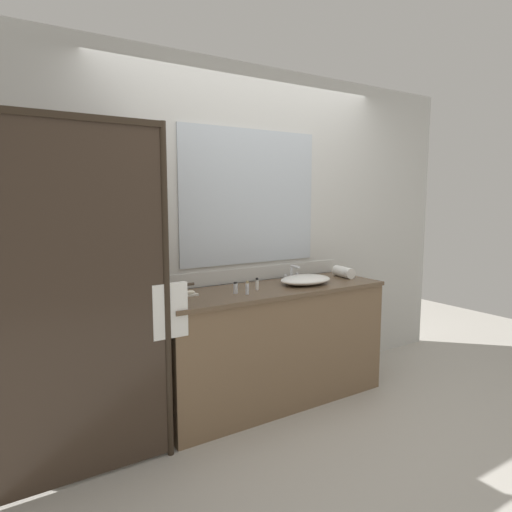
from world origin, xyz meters
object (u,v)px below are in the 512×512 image
Objects in this scene: faucet at (292,276)px; amenity_bottle_conditioner at (257,284)px; amenity_bottle_lotion at (235,288)px; rolled_towel_near_edge at (344,272)px; sink_basin at (306,280)px; soap_dish at (190,293)px; amenity_bottle_body_wash at (247,288)px.

faucet reaches higher than amenity_bottle_conditioner.
amenity_bottle_lotion is at bearing -164.31° from faucet.
faucet reaches higher than rolled_towel_near_edge.
rolled_towel_near_edge reaches higher than sink_basin.
faucet is 0.94m from soap_dish.
soap_dish is 1.40m from rolled_towel_near_edge.
amenity_bottle_body_wash is (-0.58, -0.08, 0.01)m from sink_basin.
sink_basin is 2.55× the size of faucet.
amenity_bottle_body_wash is 0.09m from amenity_bottle_lotion.
rolled_towel_near_edge is at bearing 3.39° from amenity_bottle_lotion.
amenity_bottle_body_wash reaches higher than rolled_towel_near_edge.
faucet is 2.10× the size of amenity_bottle_lotion.
soap_dish is at bearing 160.18° from amenity_bottle_lotion.
rolled_towel_near_edge reaches higher than amenity_bottle_lotion.
amenity_bottle_lotion is at bearing 125.74° from amenity_bottle_body_wash.
faucet is at bearing 15.69° from amenity_bottle_lotion.
sink_basin is 0.47m from rolled_towel_near_edge.
soap_dish is 0.50m from amenity_bottle_conditioner.
soap_dish is 0.32m from amenity_bottle_lotion.
amenity_bottle_conditioner is at bearing -160.20° from faucet.
amenity_bottle_conditioner is (0.14, 0.09, -0.00)m from amenity_bottle_body_wash.
sink_basin is 0.59m from amenity_bottle_body_wash.
amenity_bottle_conditioner is at bearing 5.76° from amenity_bottle_lotion.
amenity_bottle_lotion is at bearing -174.24° from amenity_bottle_conditioner.
faucet reaches higher than amenity_bottle_lotion.
amenity_bottle_conditioner is 0.91m from rolled_towel_near_edge.
rolled_towel_near_edge is (0.47, 0.06, 0.01)m from sink_basin.
rolled_towel_near_edge reaches higher than soap_dish.
amenity_bottle_conditioner reaches higher than soap_dish.
amenity_bottle_conditioner is 1.11× the size of amenity_bottle_lotion.
amenity_bottle_conditioner is (-0.44, -0.16, 0.00)m from faucet.
faucet reaches higher than amenity_bottle_body_wash.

